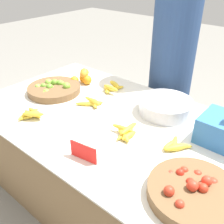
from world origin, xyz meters
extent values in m
plane|color=gray|center=(0.00, 0.00, 0.00)|extent=(12.00, 12.00, 0.00)
cube|color=olive|center=(0.00, 0.00, 0.31)|extent=(1.79, 1.05, 0.63)
cube|color=silver|center=(0.00, 0.00, 0.63)|extent=(1.87, 1.09, 0.01)
cylinder|color=brown|center=(-0.58, 0.01, 0.67)|extent=(0.39, 0.39, 0.05)
sphere|color=#6BA333|center=(-0.61, 0.04, 0.70)|extent=(0.05, 0.05, 0.05)
sphere|color=#7AB238|center=(-0.49, 0.06, 0.70)|extent=(0.05, 0.05, 0.05)
sphere|color=#89BC42|center=(-0.67, 0.03, 0.69)|extent=(0.05, 0.05, 0.05)
sphere|color=#6BA333|center=(-0.58, 0.07, 0.70)|extent=(0.05, 0.05, 0.05)
sphere|color=#7AB238|center=(-0.57, -0.07, 0.67)|extent=(0.05, 0.05, 0.05)
sphere|color=#7AB238|center=(-0.50, -0.07, 0.67)|extent=(0.04, 0.04, 0.04)
sphere|color=#6BA333|center=(-0.59, -0.02, 0.69)|extent=(0.05, 0.05, 0.05)
sphere|color=#89BC42|center=(-0.58, -0.01, 0.68)|extent=(0.05, 0.05, 0.05)
sphere|color=#7AB238|center=(-0.59, 0.07, 0.67)|extent=(0.05, 0.05, 0.05)
sphere|color=#6BA333|center=(-0.59, -0.03, 0.67)|extent=(0.04, 0.04, 0.04)
sphere|color=#7AB238|center=(-0.56, 0.07, 0.69)|extent=(0.04, 0.04, 0.04)
sphere|color=#89BC42|center=(-0.68, -0.07, 0.68)|extent=(0.05, 0.05, 0.05)
sphere|color=#6BA333|center=(-0.64, -0.04, 0.69)|extent=(0.04, 0.04, 0.04)
sphere|color=#6BA333|center=(-0.56, -0.10, 0.67)|extent=(0.04, 0.04, 0.04)
cylinder|color=brown|center=(0.67, -0.26, 0.67)|extent=(0.39, 0.39, 0.05)
sphere|color=red|center=(0.63, -0.24, 0.66)|extent=(0.04, 0.04, 0.04)
sphere|color=red|center=(0.64, -0.23, 0.69)|extent=(0.04, 0.04, 0.04)
sphere|color=red|center=(0.64, -0.16, 0.68)|extent=(0.04, 0.04, 0.04)
sphere|color=red|center=(0.70, -0.24, 0.70)|extent=(0.04, 0.04, 0.04)
sphere|color=red|center=(0.65, -0.25, 0.68)|extent=(0.04, 0.04, 0.04)
sphere|color=red|center=(0.60, -0.35, 0.71)|extent=(0.05, 0.05, 0.05)
sphere|color=red|center=(0.54, -0.23, 0.68)|extent=(0.04, 0.04, 0.04)
sphere|color=red|center=(0.65, -0.26, 0.68)|extent=(0.04, 0.04, 0.04)
sphere|color=red|center=(0.71, -0.16, 0.68)|extent=(0.05, 0.05, 0.05)
sphere|color=red|center=(0.69, -0.23, 0.69)|extent=(0.05, 0.05, 0.05)
sphere|color=red|center=(0.59, -0.18, 0.69)|extent=(0.04, 0.04, 0.04)
sphere|color=red|center=(0.66, -0.25, 0.68)|extent=(0.05, 0.05, 0.05)
sphere|color=red|center=(0.66, -0.27, 0.71)|extent=(0.05, 0.05, 0.05)
sphere|color=red|center=(0.58, -0.21, 0.69)|extent=(0.04, 0.04, 0.04)
sphere|color=red|center=(0.63, -0.31, 0.66)|extent=(0.04, 0.04, 0.04)
sphere|color=red|center=(0.67, -0.35, 0.67)|extent=(0.04, 0.04, 0.04)
sphere|color=red|center=(0.62, -0.36, 0.67)|extent=(0.04, 0.04, 0.04)
sphere|color=red|center=(0.66, -0.38, 0.70)|extent=(0.04, 0.04, 0.04)
sphere|color=red|center=(0.57, -0.23, 0.67)|extent=(0.04, 0.04, 0.04)
sphere|color=red|center=(0.70, -0.20, 0.71)|extent=(0.05, 0.05, 0.05)
sphere|color=orange|center=(-0.49, 0.27, 0.68)|extent=(0.07, 0.07, 0.07)
sphere|color=orange|center=(-0.53, 0.28, 0.68)|extent=(0.08, 0.08, 0.08)
sphere|color=orange|center=(-0.57, 0.21, 0.67)|extent=(0.07, 0.07, 0.07)
sphere|color=orange|center=(-0.54, 0.29, 0.73)|extent=(0.07, 0.07, 0.07)
sphere|color=orange|center=(-0.52, 0.27, 0.72)|extent=(0.07, 0.07, 0.07)
cylinder|color=silver|center=(0.21, 0.29, 0.69)|extent=(0.35, 0.35, 0.09)
cube|color=red|center=(0.14, -0.39, 0.69)|extent=(0.15, 0.03, 0.09)
ellipsoid|color=gold|center=(0.21, -0.10, 0.66)|extent=(0.04, 0.11, 0.03)
ellipsoid|color=gold|center=(0.17, -0.09, 0.66)|extent=(0.04, 0.15, 0.03)
ellipsoid|color=gold|center=(0.18, -0.11, 0.66)|extent=(0.14, 0.10, 0.03)
ellipsoid|color=gold|center=(0.18, -0.06, 0.68)|extent=(0.04, 0.15, 0.03)
ellipsoid|color=gold|center=(0.15, -0.08, 0.68)|extent=(0.14, 0.05, 0.03)
ellipsoid|color=gold|center=(0.42, -0.01, 0.66)|extent=(0.05, 0.12, 0.03)
ellipsoid|color=gold|center=(0.47, 0.01, 0.66)|extent=(0.12, 0.10, 0.03)
ellipsoid|color=gold|center=(0.46, -0.02, 0.66)|extent=(0.11, 0.14, 0.03)
ellipsoid|color=gold|center=(0.43, 0.01, 0.66)|extent=(0.08, 0.14, 0.03)
ellipsoid|color=gold|center=(-0.22, 0.05, 0.65)|extent=(0.11, 0.08, 0.03)
ellipsoid|color=gold|center=(-0.20, 0.06, 0.66)|extent=(0.10, 0.11, 0.03)
ellipsoid|color=gold|center=(-0.21, 0.06, 0.66)|extent=(0.11, 0.12, 0.03)
ellipsoid|color=gold|center=(-0.24, 0.02, 0.65)|extent=(0.14, 0.12, 0.03)
ellipsoid|color=gold|center=(-0.21, 0.05, 0.68)|extent=(0.11, 0.04, 0.03)
ellipsoid|color=gold|center=(-0.22, 0.05, 0.68)|extent=(0.16, 0.04, 0.03)
ellipsoid|color=gold|center=(-0.26, 0.33, 0.66)|extent=(0.09, 0.16, 0.03)
ellipsoid|color=gold|center=(-0.29, 0.28, 0.66)|extent=(0.13, 0.12, 0.03)
ellipsoid|color=gold|center=(-0.27, 0.30, 0.65)|extent=(0.03, 0.14, 0.03)
ellipsoid|color=gold|center=(-0.29, 0.28, 0.66)|extent=(0.12, 0.13, 0.03)
ellipsoid|color=gold|center=(-0.24, 0.27, 0.68)|extent=(0.14, 0.04, 0.03)
ellipsoid|color=gold|center=(-0.26, 0.34, 0.69)|extent=(0.12, 0.07, 0.04)
ellipsoid|color=gold|center=(-0.41, -0.30, 0.65)|extent=(0.16, 0.04, 0.03)
ellipsoid|color=gold|center=(-0.40, -0.32, 0.66)|extent=(0.03, 0.12, 0.03)
ellipsoid|color=gold|center=(-0.43, -0.33, 0.66)|extent=(0.05, 0.16, 0.04)
ellipsoid|color=gold|center=(-0.36, -0.33, 0.69)|extent=(0.13, 0.11, 0.03)
ellipsoid|color=gold|center=(-0.39, -0.30, 0.68)|extent=(0.14, 0.04, 0.03)
cylinder|color=navy|center=(-0.04, 0.81, 0.73)|extent=(0.35, 0.35, 1.47)
camera|label=1|loc=(0.91, -1.07, 1.52)|focal=42.00mm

